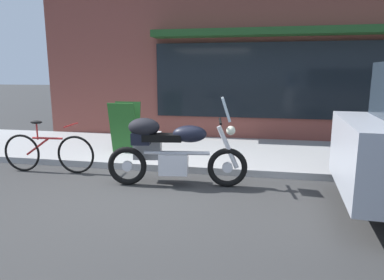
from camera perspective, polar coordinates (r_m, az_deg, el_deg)
The scene contains 4 objects.
ground_plane at distance 5.09m, azimuth -8.83°, elevation -9.07°, with size 80.00×80.00×0.00m, color #333333.
touring_motorcycle at distance 5.34m, azimuth -3.91°, elevation -1.32°, with size 2.17×0.66×1.39m.
parked_bicycle at distance 6.58m, azimuth -22.71°, elevation -1.84°, with size 1.68×0.48×0.93m.
sandwich_board_sign at distance 7.17m, azimuth -11.02°, elevation 2.05°, with size 0.55×0.43×1.03m.
Camera 1 is at (1.68, -4.48, 1.75)m, focal length 32.22 mm.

